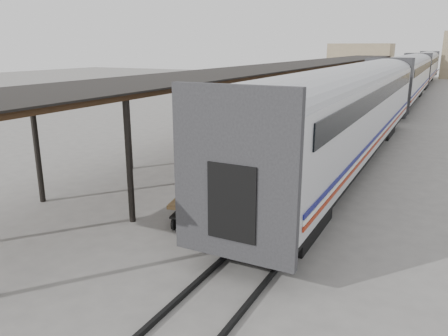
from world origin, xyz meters
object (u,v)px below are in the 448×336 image
object	(u,v)px
pedestrian	(278,123)
porter	(194,177)
luggage_tug	(274,120)
baggage_cart	(199,201)

from	to	relation	value
pedestrian	porter	bearing A→B (deg)	106.25
luggage_tug	porter	distance (m)	16.90
porter	pedestrian	size ratio (longest dim) A/B	0.97
pedestrian	luggage_tug	bearing A→B (deg)	-56.44
baggage_cart	pedestrian	bearing A→B (deg)	87.41
luggage_tug	porter	world-z (taller)	porter
luggage_tug	porter	size ratio (longest dim) A/B	1.18
baggage_cart	porter	bearing A→B (deg)	-82.04
luggage_tug	baggage_cart	bearing A→B (deg)	-63.49
luggage_tug	pedestrian	bearing A→B (deg)	-47.72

